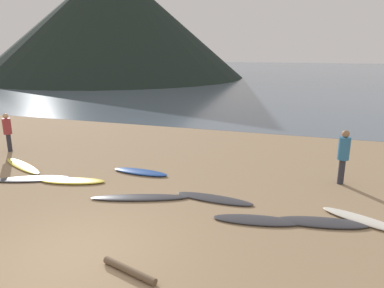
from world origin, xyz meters
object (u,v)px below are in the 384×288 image
(person_1, at_px, (344,153))
(driftwood_log, at_px, (129,270))
(surfboard_2, at_px, (73,181))
(surfboard_0, at_px, (22,166))
(surfboard_7, at_px, (322,222))
(surfboard_8, at_px, (363,220))
(surfboard_3, at_px, (141,172))
(surfboard_6, at_px, (256,220))
(surfboard_4, at_px, (140,197))
(surfboard_5, at_px, (214,199))
(surfboard_1, at_px, (32,179))
(person_0, at_px, (7,129))

(person_1, xyz_separation_m, driftwood_log, (-4.02, -6.05, -0.92))
(surfboard_2, xyz_separation_m, driftwood_log, (3.87, -3.61, 0.03))
(surfboard_0, relative_size, surfboard_7, 1.18)
(surfboard_8, bearing_deg, surfboard_3, -166.34)
(surfboard_2, bearing_deg, surfboard_6, -22.85)
(surfboard_0, bearing_deg, surfboard_3, 33.77)
(surfboard_3, xyz_separation_m, driftwood_log, (2.23, -5.00, 0.02))
(surfboard_2, height_order, surfboard_4, surfboard_2)
(surfboard_5, bearing_deg, surfboard_7, -7.15)
(surfboard_1, height_order, person_1, person_1)
(surfboard_2, height_order, surfboard_3, surfboard_3)
(surfboard_5, xyz_separation_m, surfboard_7, (2.76, -0.55, 0.00))
(surfboard_1, height_order, surfboard_4, surfboard_4)
(surfboard_3, xyz_separation_m, person_1, (6.25, 1.05, 0.94))
(surfboard_1, relative_size, surfboard_7, 1.08)
(surfboard_1, distance_m, person_1, 9.66)
(surfboard_2, bearing_deg, surfboard_7, -18.38)
(surfboard_5, distance_m, surfboard_8, 3.71)
(surfboard_0, distance_m, driftwood_log, 7.80)
(surfboard_4, relative_size, surfboard_6, 1.30)
(surfboard_3, distance_m, person_0, 6.28)
(surfboard_2, distance_m, surfboard_7, 7.30)
(surfboard_1, distance_m, surfboard_3, 3.39)
(surfboard_2, xyz_separation_m, surfboard_7, (7.28, -0.48, -0.00))
(surfboard_7, bearing_deg, surfboard_6, -175.59)
(surfboard_8, bearing_deg, surfboard_7, -130.57)
(surfboard_0, bearing_deg, surfboard_6, 14.43)
(surfboard_7, bearing_deg, person_0, 158.36)
(surfboard_0, height_order, surfboard_7, surfboard_7)
(surfboard_3, bearing_deg, surfboard_2, -137.04)
(surfboard_1, xyz_separation_m, person_0, (-3.18, 2.34, 0.89))
(surfboard_1, xyz_separation_m, person_1, (9.24, 2.65, 0.96))
(surfboard_2, distance_m, surfboard_4, 2.59)
(surfboard_3, xyz_separation_m, surfboard_7, (5.64, -1.86, -0.01))
(surfboard_0, relative_size, surfboard_4, 0.93)
(surfboard_0, xyz_separation_m, surfboard_2, (2.61, -0.72, 0.01))
(surfboard_5, height_order, driftwood_log, driftwood_log)
(surfboard_3, height_order, driftwood_log, driftwood_log)
(surfboard_8, xyz_separation_m, person_0, (-12.76, 2.19, 0.87))
(surfboard_3, height_order, surfboard_8, surfboard_3)
(surfboard_1, bearing_deg, surfboard_7, -26.25)
(surfboard_5, height_order, person_0, person_0)
(surfboard_3, bearing_deg, surfboard_7, -15.41)
(surfboard_8, distance_m, person_0, 12.97)
(surfboard_2, xyz_separation_m, surfboard_4, (2.54, -0.51, -0.00))
(surfboard_7, bearing_deg, surfboard_0, 163.85)
(person_0, distance_m, person_1, 12.42)
(surfboard_6, bearing_deg, surfboard_1, 166.21)
(surfboard_0, bearing_deg, person_0, 168.83)
(surfboard_4, xyz_separation_m, surfboard_7, (4.74, 0.03, -0.00))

